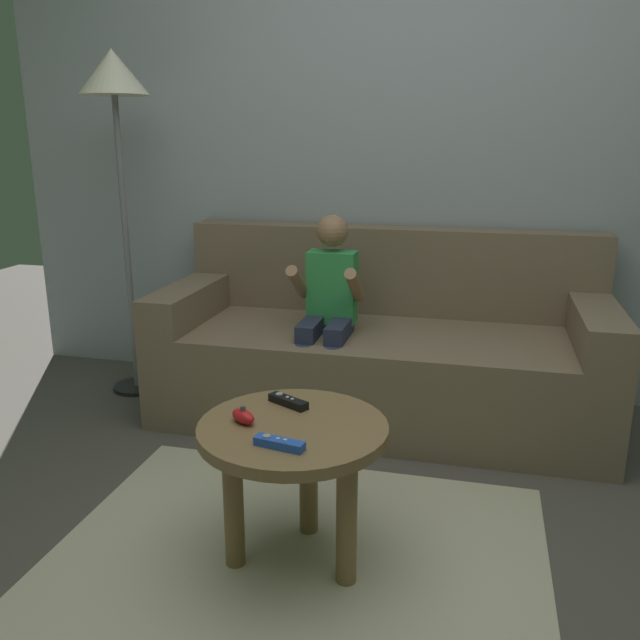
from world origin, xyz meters
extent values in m
plane|color=#4C4742|center=(0.00, 0.00, 0.00)|extent=(8.45, 8.45, 0.00)
cube|color=#999EA8|center=(0.00, 1.82, 1.25)|extent=(4.23, 0.05, 2.50)
cube|color=#75604C|center=(-0.10, 1.37, 0.21)|extent=(1.97, 0.80, 0.42)
cube|color=#75604C|center=(-0.10, 1.69, 0.63)|extent=(1.97, 0.16, 0.41)
cube|color=#75604C|center=(-1.00, 1.37, 0.50)|extent=(0.18, 0.80, 0.16)
cube|color=#75604C|center=(0.80, 1.37, 0.50)|extent=(0.18, 0.80, 0.16)
cylinder|color=#282D47|center=(-0.37, 1.07, 0.21)|extent=(0.07, 0.07, 0.42)
cylinder|color=#282D47|center=(-0.25, 1.07, 0.21)|extent=(0.07, 0.07, 0.42)
cube|color=#282D47|center=(-0.37, 1.20, 0.45)|extent=(0.08, 0.26, 0.08)
cube|color=#282D47|center=(-0.25, 1.20, 0.45)|extent=(0.08, 0.26, 0.08)
cube|color=#33934C|center=(-0.31, 1.33, 0.61)|extent=(0.21, 0.12, 0.32)
cylinder|color=#936B4C|center=(-0.43, 1.22, 0.65)|extent=(0.05, 0.23, 0.18)
cylinder|color=#936B4C|center=(-0.19, 1.22, 0.65)|extent=(0.05, 0.23, 0.18)
sphere|color=#936B4C|center=(-0.31, 1.33, 0.86)|extent=(0.14, 0.14, 0.14)
cylinder|color=brown|center=(-0.18, 0.24, 0.44)|extent=(0.55, 0.55, 0.04)
cylinder|color=brown|center=(-0.35, 0.19, 0.21)|extent=(0.06, 0.06, 0.42)
cylinder|color=brown|center=(-0.01, 0.19, 0.21)|extent=(0.06, 0.06, 0.42)
cylinder|color=brown|center=(-0.18, 0.41, 0.21)|extent=(0.06, 0.06, 0.42)
cube|color=#BCB299|center=(-0.18, 0.24, 0.00)|extent=(1.51, 1.23, 0.01)
cube|color=blue|center=(-0.17, 0.09, 0.47)|extent=(0.14, 0.06, 0.02)
cylinder|color=#99999E|center=(-0.21, 0.10, 0.48)|extent=(0.02, 0.02, 0.00)
cylinder|color=silver|center=(-0.17, 0.09, 0.48)|extent=(0.01, 0.01, 0.00)
cylinder|color=silver|center=(-0.15, 0.09, 0.48)|extent=(0.01, 0.01, 0.00)
ellipsoid|color=red|center=(-0.32, 0.21, 0.48)|extent=(0.10, 0.09, 0.04)
cylinder|color=#4C4C51|center=(-0.32, 0.21, 0.50)|extent=(0.02, 0.02, 0.01)
cube|color=black|center=(-0.23, 0.37, 0.47)|extent=(0.14, 0.10, 0.02)
cylinder|color=#99999E|center=(-0.26, 0.39, 0.48)|extent=(0.02, 0.02, 0.00)
cylinder|color=silver|center=(-0.23, 0.37, 0.48)|extent=(0.01, 0.01, 0.00)
cylinder|color=silver|center=(-0.21, 0.36, 0.48)|extent=(0.01, 0.01, 0.00)
cylinder|color=black|center=(-1.36, 1.42, 0.01)|extent=(0.24, 0.24, 0.02)
cylinder|color=slate|center=(-1.36, 1.42, 0.73)|extent=(0.03, 0.03, 1.41)
cone|color=beige|center=(-1.36, 1.42, 1.53)|extent=(0.32, 0.32, 0.20)
camera|label=1|loc=(0.32, -1.42, 1.25)|focal=36.94mm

